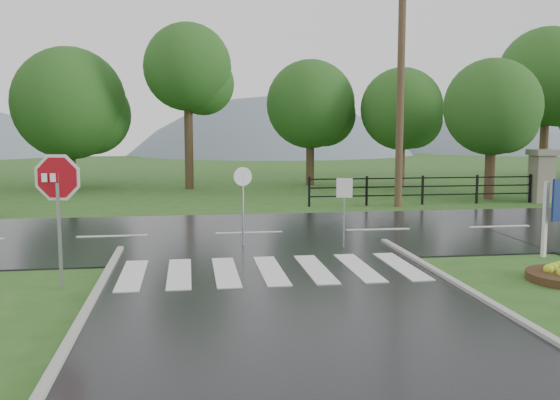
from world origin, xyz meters
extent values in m
plane|color=#29551C|center=(0.00, 0.00, 0.00)|extent=(120.00, 120.00, 0.00)
cube|color=black|center=(0.00, 10.00, 0.00)|extent=(90.00, 8.00, 0.04)
cube|color=silver|center=(-3.00, 5.00, 0.06)|extent=(0.50, 2.80, 0.02)
cube|color=silver|center=(-2.00, 5.00, 0.06)|extent=(0.50, 2.80, 0.02)
cube|color=silver|center=(-1.00, 5.00, 0.06)|extent=(0.50, 2.80, 0.02)
cube|color=silver|center=(0.00, 5.00, 0.06)|extent=(0.50, 2.80, 0.02)
cube|color=silver|center=(1.00, 5.00, 0.06)|extent=(0.50, 2.80, 0.02)
cube|color=silver|center=(2.00, 5.00, 0.06)|extent=(0.50, 2.80, 0.02)
cube|color=silver|center=(3.00, 5.00, 0.06)|extent=(0.50, 2.80, 0.02)
cube|color=gray|center=(13.00, 16.00, 1.00)|extent=(0.80, 0.80, 2.00)
cube|color=#6B6659|center=(13.00, 16.00, 2.12)|extent=(1.00, 1.00, 0.24)
cube|color=black|center=(7.75, 16.00, 0.40)|extent=(9.50, 0.05, 0.05)
cube|color=black|center=(7.75, 16.00, 0.75)|extent=(9.50, 0.05, 0.05)
cube|color=black|center=(7.75, 16.00, 1.10)|extent=(9.50, 0.05, 0.05)
cube|color=black|center=(3.00, 16.00, 0.60)|extent=(0.08, 0.08, 1.20)
cube|color=black|center=(12.50, 16.00, 0.60)|extent=(0.08, 0.08, 1.20)
sphere|color=slate|center=(8.00, 65.00, -17.28)|extent=(48.00, 48.00, 48.00)
sphere|color=slate|center=(36.00, 65.00, -12.96)|extent=(36.00, 36.00, 36.00)
cube|color=#939399|center=(-4.32, 4.29, 1.06)|extent=(0.06, 0.06, 2.12)
cylinder|color=white|center=(-4.32, 4.31, 2.23)|extent=(1.25, 0.28, 1.27)
cylinder|color=#A80B18|center=(-4.32, 4.29, 2.23)|extent=(1.09, 0.26, 1.11)
cube|color=silver|center=(6.91, 5.70, 0.94)|extent=(0.12, 0.12, 1.88)
cube|color=#939399|center=(2.25, 7.39, 0.88)|extent=(0.04, 0.04, 1.76)
cube|color=white|center=(2.25, 7.37, 1.62)|extent=(0.41, 0.14, 0.51)
cylinder|color=#939399|center=(-0.35, 8.06, 1.00)|extent=(0.06, 0.06, 2.00)
cylinder|color=white|center=(-0.35, 8.04, 1.90)|extent=(0.49, 0.12, 0.50)
cylinder|color=#473523|center=(6.54, 15.50, 4.42)|extent=(0.29, 0.29, 8.83)
cylinder|color=#3D2B1C|center=(11.43, 17.50, 1.69)|extent=(0.48, 0.48, 3.38)
sphere|color=#1D4B17|center=(11.43, 17.50, 4.05)|extent=(4.22, 4.22, 4.22)
camera|label=1|loc=(-1.76, -8.37, 3.24)|focal=40.00mm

